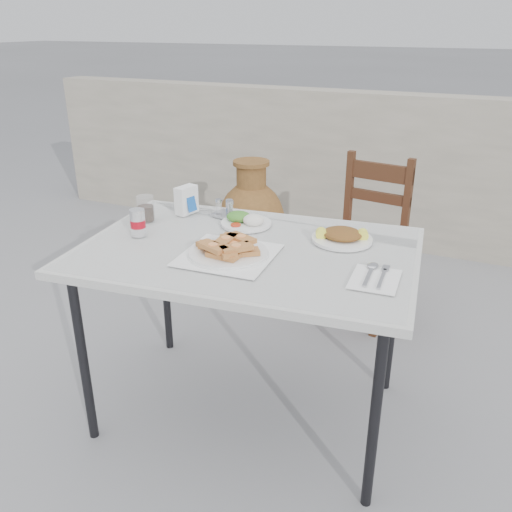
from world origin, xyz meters
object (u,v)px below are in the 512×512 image
at_px(napkin_holder, 186,200).
at_px(chair, 365,237).
at_px(cola_glass, 146,210).
at_px(terracotta_urn, 252,224).
at_px(soda_can, 138,222).
at_px(salad_rice_plate, 246,220).
at_px(salad_chopped_plate, 342,236).
at_px(condiment_caddy, 227,210).
at_px(cafe_table, 248,260).
at_px(pide_plate, 228,248).

distance_m(napkin_holder, chair, 1.19).
distance_m(cola_glass, terracotta_urn, 1.37).
xyz_separation_m(soda_can, napkin_holder, (0.04, 0.34, 0.01)).
bearing_deg(terracotta_urn, chair, -14.33).
height_order(salad_rice_plate, salad_chopped_plate, salad_rice_plate).
xyz_separation_m(salad_chopped_plate, cola_glass, (-0.91, -0.13, 0.03)).
bearing_deg(napkin_holder, condiment_caddy, 23.06).
xyz_separation_m(soda_can, condiment_caddy, (0.24, 0.38, -0.03)).
relative_size(cafe_table, salad_rice_plate, 6.34).
bearing_deg(soda_can, condiment_caddy, 58.32).
distance_m(soda_can, condiment_caddy, 0.45).
xyz_separation_m(pide_plate, salad_rice_plate, (-0.09, 0.35, -0.01)).
height_order(salad_chopped_plate, napkin_holder, napkin_holder).
xyz_separation_m(cafe_table, terracotta_urn, (-0.62, 1.38, -0.39)).
distance_m(cafe_table, pide_plate, 0.15).
distance_m(cafe_table, salad_rice_plate, 0.28).
height_order(soda_can, terracotta_urn, soda_can).
distance_m(cafe_table, terracotta_urn, 1.56).
height_order(salad_rice_plate, condiment_caddy, condiment_caddy).
bearing_deg(soda_can, cafe_table, 9.04).
relative_size(pide_plate, condiment_caddy, 2.77).
bearing_deg(napkin_holder, soda_can, -84.09).
bearing_deg(condiment_caddy, pide_plate, -62.06).
relative_size(pide_plate, terracotta_urn, 0.46).
bearing_deg(terracotta_urn, soda_can, -84.74).
relative_size(salad_chopped_plate, cola_glass, 2.21).
xyz_separation_m(salad_rice_plate, salad_chopped_plate, (0.46, -0.01, 0.00)).
distance_m(salad_rice_plate, salad_chopped_plate, 0.46).
bearing_deg(salad_chopped_plate, terracotta_urn, 129.86).
bearing_deg(salad_rice_plate, pide_plate, -75.62).
distance_m(salad_rice_plate, condiment_caddy, 0.15).
height_order(pide_plate, chair, chair).
height_order(pide_plate, cola_glass, cola_glass).
distance_m(cola_glass, napkin_holder, 0.21).
xyz_separation_m(pide_plate, cola_glass, (-0.54, 0.21, 0.02)).
xyz_separation_m(cafe_table, condiment_caddy, (-0.25, 0.30, 0.09)).
distance_m(pide_plate, salad_rice_plate, 0.36).
relative_size(condiment_caddy, terracotta_urn, 0.16).
xyz_separation_m(cafe_table, salad_chopped_plate, (0.34, 0.23, 0.08)).
bearing_deg(salad_chopped_plate, napkin_holder, 177.29).
bearing_deg(cafe_table, condiment_caddy, 129.95).
bearing_deg(pide_plate, cola_glass, 158.61).
height_order(pide_plate, condiment_caddy, condiment_caddy).
height_order(salad_chopped_plate, terracotta_urn, salad_chopped_plate).
bearing_deg(napkin_holder, chair, 64.55).
bearing_deg(cola_glass, cafe_table, -9.77).
xyz_separation_m(salad_rice_plate, cola_glass, (-0.45, -0.14, 0.03)).
relative_size(salad_chopped_plate, terracotta_urn, 0.31).
height_order(cafe_table, condiment_caddy, condiment_caddy).
xyz_separation_m(cafe_table, soda_can, (-0.49, -0.08, 0.12)).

